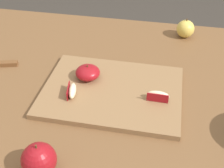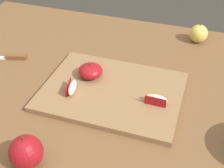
# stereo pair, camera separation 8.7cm
# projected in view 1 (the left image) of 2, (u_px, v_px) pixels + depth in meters

# --- Properties ---
(dining_table) EXTENTS (1.45, 0.97, 0.76)m
(dining_table) POSITION_uv_depth(u_px,v_px,m) (125.00, 118.00, 0.94)
(dining_table) COLOR brown
(dining_table) RESTS_ON ground_plane
(cutting_board) EXTENTS (0.39, 0.30, 0.02)m
(cutting_board) POSITION_uv_depth(u_px,v_px,m) (112.00, 92.00, 0.88)
(cutting_board) COLOR olive
(cutting_board) RESTS_ON dining_table
(apple_half_skin_up) EXTENTS (0.07, 0.07, 0.05)m
(apple_half_skin_up) POSITION_uv_depth(u_px,v_px,m) (88.00, 73.00, 0.91)
(apple_half_skin_up) COLOR maroon
(apple_half_skin_up) RESTS_ON cutting_board
(apple_wedge_front) EXTENTS (0.03, 0.06, 0.03)m
(apple_wedge_front) POSITION_uv_depth(u_px,v_px,m) (72.00, 91.00, 0.85)
(apple_wedge_front) COLOR beige
(apple_wedge_front) RESTS_ON cutting_board
(apple_wedge_left) EXTENTS (0.06, 0.02, 0.03)m
(apple_wedge_left) POSITION_uv_depth(u_px,v_px,m) (158.00, 96.00, 0.84)
(apple_wedge_left) COLOR beige
(apple_wedge_left) RESTS_ON cutting_board
(paring_knife) EXTENTS (0.16, 0.06, 0.01)m
(paring_knife) POSITION_uv_depth(u_px,v_px,m) (2.00, 64.00, 1.00)
(paring_knife) COLOR silver
(paring_knife) RESTS_ON dining_table
(whole_apple_red_delicious) EXTENTS (0.08, 0.08, 0.08)m
(whole_apple_red_delicious) POSITION_uv_depth(u_px,v_px,m) (39.00, 160.00, 0.65)
(whole_apple_red_delicious) COLOR maroon
(whole_apple_red_delicious) RESTS_ON dining_table
(whole_apple_golden) EXTENTS (0.07, 0.07, 0.07)m
(whole_apple_golden) POSITION_uv_depth(u_px,v_px,m) (185.00, 29.00, 1.14)
(whole_apple_golden) COLOR #DBBC51
(whole_apple_golden) RESTS_ON dining_table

